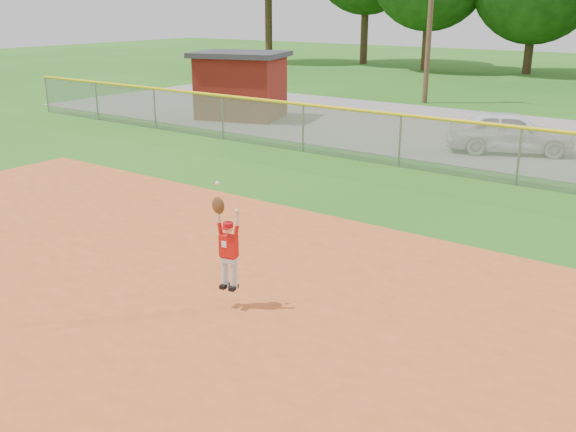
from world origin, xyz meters
name	(u,v)px	position (x,y,z in m)	size (l,w,h in m)	color
ground	(288,344)	(0.00, 0.00, 0.00)	(120.00, 120.00, 0.00)	#276316
parking_strip	(573,145)	(0.00, 16.00, 0.01)	(44.00, 10.00, 0.03)	slate
car_white_a	(510,132)	(-1.38, 13.63, 0.68)	(1.53, 3.80, 1.29)	white
utility_shed	(241,85)	(-12.23, 13.65, 1.35)	(4.18, 3.66, 2.64)	#62150E
outfield_fence	(519,152)	(0.00, 10.00, 0.88)	(40.06, 0.10, 1.55)	gray
ballplayer	(227,244)	(-1.36, 0.34, 1.06)	(0.47, 0.23, 1.66)	silver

